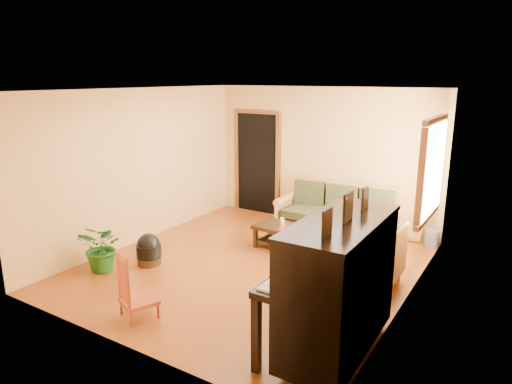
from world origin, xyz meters
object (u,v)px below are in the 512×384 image
Objects in this scene: armchair at (372,254)px; footstool at (149,253)px; piano at (338,289)px; red_chair at (138,284)px; sofa at (336,210)px; ceramic_crock at (432,238)px; potted_plant at (103,247)px; coffee_table at (287,238)px.

armchair is 2.31× the size of footstool.
piano is 1.97× the size of red_chair.
armchair is (1.19, -1.63, -0.02)m from sofa.
ceramic_crock is at bearing 41.22° from footstool.
red_chair is (-2.26, -0.55, -0.31)m from piano.
potted_plant is (-3.68, 0.13, -0.36)m from piano.
sofa reaches higher than footstool.
potted_plant is (-3.88, -3.59, 0.22)m from ceramic_crock.
piano reaches higher than ceramic_crock.
armchair is at bearing -56.15° from sofa.
piano is at bearing -11.22° from footstool.
piano is at bearing -51.96° from coffee_table.
coffee_table is 2.88m from potted_plant.
potted_plant is (-3.47, -1.64, -0.07)m from armchair.
armchair is at bearing 96.43° from piano.
sofa is at bearing 101.21° from red_chair.
potted_plant is (-1.88, -2.17, 0.17)m from coffee_table.
ceramic_crock is (0.41, 1.94, -0.30)m from armchair.
sofa is at bearing -168.86° from ceramic_crock.
ceramic_crock is at bearing 35.22° from coffee_table.
red_chair is at bearing -49.35° from footstool.
piano reaches higher than potted_plant.
potted_plant is at bearing 177.96° from red_chair.
red_chair is 1.14× the size of potted_plant.
armchair reaches higher than ceramic_crock.
armchair is at bearing 25.34° from potted_plant.
red_chair is at bearing -25.57° from potted_plant.
potted_plant is at bearing -126.44° from footstool.
ceramic_crock is (0.20, 3.71, -0.58)m from piano.
sofa is 1.20m from coffee_table.
sofa is 7.65× the size of ceramic_crock.
sofa is 2.93× the size of potted_plant.
footstool is at bearing 168.36° from piano.
footstool is (-1.90, -2.75, -0.28)m from sofa.
ceramic_crock is at bearing 83.56° from red_chair.
piano is (0.21, -1.77, 0.29)m from armchair.
footstool is (-1.49, -1.65, -0.01)m from coffee_table.
piano is 2.25× the size of potted_plant.
coffee_table reaches higher than footstool.
footstool is 1.61m from red_chair.
ceramic_crock is (2.00, 1.41, -0.05)m from coffee_table.
footstool is 1.35× the size of ceramic_crock.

